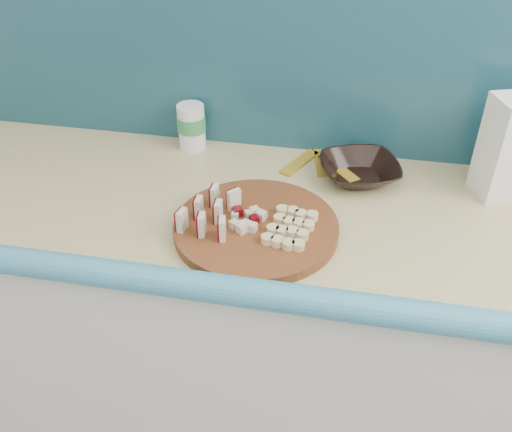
{
  "coord_description": "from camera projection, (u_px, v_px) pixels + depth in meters",
  "views": [
    {
      "loc": [
        0.29,
        0.42,
        1.67
      ],
      "look_at": [
        0.1,
        1.39,
        0.95
      ],
      "focal_mm": 40.0,
      "sensor_mm": 36.0,
      "label": 1
    }
  ],
  "objects": [
    {
      "name": "backsplash",
      "position": [
        285.0,
        57.0,
        1.42
      ],
      "size": [
        2.2,
        0.02,
        0.5
      ],
      "primitive_type": "cube",
      "color": "teal",
      "rests_on": "kitchen_counter"
    },
    {
      "name": "brown_bowl",
      "position": [
        359.0,
        171.0,
        1.41
      ],
      "size": [
        0.24,
        0.24,
        0.05
      ],
      "primitive_type": "imported",
      "rotation": [
        0.0,
        0.0,
        0.32
      ],
      "color": "black",
      "rests_on": "kitchen_counter"
    },
    {
      "name": "banana_peel",
      "position": [
        320.0,
        164.0,
        1.48
      ],
      "size": [
        0.2,
        0.17,
        0.01
      ],
      "rotation": [
        0.0,
        0.0,
        -0.0
      ],
      "color": "gold",
      "rests_on": "kitchen_counter"
    },
    {
      "name": "canister",
      "position": [
        192.0,
        126.0,
        1.52
      ],
      "size": [
        0.08,
        0.08,
        0.12
      ],
      "rotation": [
        0.0,
        0.0,
        -0.35
      ],
      "color": "white",
      "rests_on": "kitchen_counter"
    },
    {
      "name": "kitchen_counter",
      "position": [
        262.0,
        337.0,
        1.6
      ],
      "size": [
        2.2,
        0.63,
        0.91
      ],
      "color": "silver",
      "rests_on": "ground"
    },
    {
      "name": "banana_slices",
      "position": [
        290.0,
        228.0,
        1.21
      ],
      "size": [
        0.11,
        0.14,
        0.02
      ],
      "color": "#D5BE82",
      "rests_on": "cutting_board"
    },
    {
      "name": "apple_chunks",
      "position": [
        246.0,
        218.0,
        1.23
      ],
      "size": [
        0.05,
        0.06,
        0.02
      ],
      "color": "beige",
      "rests_on": "cutting_board"
    },
    {
      "name": "cutting_board",
      "position": [
        256.0,
        228.0,
        1.24
      ],
      "size": [
        0.41,
        0.41,
        0.02
      ],
      "primitive_type": "cylinder",
      "rotation": [
        0.0,
        0.0,
        -0.14
      ],
      "color": "#4D2910",
      "rests_on": "kitchen_counter"
    },
    {
      "name": "apple_wedges",
      "position": [
        210.0,
        212.0,
        1.22
      ],
      "size": [
        0.11,
        0.15,
        0.05
      ],
      "color": "beige",
      "rests_on": "cutting_board"
    }
  ]
}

